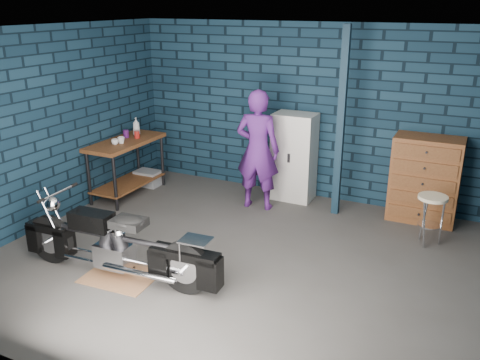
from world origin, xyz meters
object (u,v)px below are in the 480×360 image
object	(u,v)px
motorcycle	(117,240)
storage_bin	(148,178)
shop_stool	(430,220)
tool_chest	(425,180)
workbench	(127,168)
locker	(294,157)
person	(258,150)

from	to	relation	value
motorcycle	storage_bin	xyz separation A→B (m)	(-1.51, 2.67, -0.34)
storage_bin	shop_stool	xyz separation A→B (m)	(4.57, -0.26, 0.21)
motorcycle	tool_chest	size ratio (longest dim) A/B	1.75
workbench	storage_bin	world-z (taller)	workbench
storage_bin	tool_chest	xyz separation A→B (m)	(4.38, 0.51, 0.48)
motorcycle	storage_bin	bearing A→B (deg)	116.09
locker	shop_stool	bearing A→B (deg)	-19.70
motorcycle	locker	xyz separation A→B (m)	(0.92, 3.17, 0.21)
shop_stool	motorcycle	bearing A→B (deg)	-141.78
locker	shop_stool	distance (m)	2.30
shop_stool	locker	bearing A→B (deg)	160.30
person	shop_stool	world-z (taller)	person
storage_bin	person	bearing A→B (deg)	-1.80
shop_stool	person	bearing A→B (deg)	175.53
locker	workbench	bearing A→B (deg)	-157.68
locker	tool_chest	world-z (taller)	locker
person	locker	world-z (taller)	person
person	storage_bin	distance (m)	2.21
person	locker	size ratio (longest dim) A/B	1.32
workbench	storage_bin	distance (m)	0.60
person	shop_stool	bearing A→B (deg)	169.14
tool_chest	person	bearing A→B (deg)	-166.16
person	tool_chest	distance (m)	2.40
motorcycle	tool_chest	world-z (taller)	tool_chest
workbench	person	world-z (taller)	person
workbench	shop_stool	distance (m)	4.60
workbench	shop_stool	world-z (taller)	workbench
storage_bin	tool_chest	bearing A→B (deg)	6.58
locker	shop_stool	xyz separation A→B (m)	(2.14, -0.77, -0.35)
workbench	storage_bin	bearing A→B (deg)	87.71
motorcycle	locker	size ratio (longest dim) A/B	1.56
workbench	motorcycle	size ratio (longest dim) A/B	0.66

